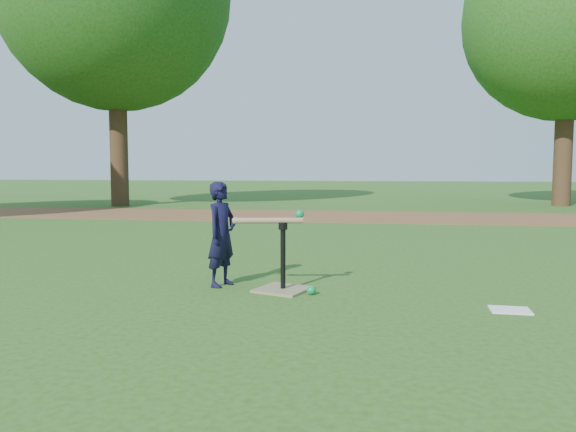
# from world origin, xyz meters

# --- Properties ---
(ground) EXTENTS (80.00, 80.00, 0.00)m
(ground) POSITION_xyz_m (0.00, 0.00, 0.00)
(ground) COLOR #285116
(ground) RESTS_ON ground
(dirt_strip) EXTENTS (24.00, 3.00, 0.01)m
(dirt_strip) POSITION_xyz_m (0.00, 7.50, 0.01)
(dirt_strip) COLOR brown
(dirt_strip) RESTS_ON ground
(child) EXTENTS (0.35, 0.42, 0.98)m
(child) POSITION_xyz_m (-0.25, -0.06, 0.49)
(child) COLOR black
(child) RESTS_ON ground
(wiffle_ball_ground) EXTENTS (0.08, 0.08, 0.08)m
(wiffle_ball_ground) POSITION_xyz_m (0.62, -0.31, 0.04)
(wiffle_ball_ground) COLOR #0C8B47
(wiffle_ball_ground) RESTS_ON ground
(clipboard) EXTENTS (0.31, 0.24, 0.01)m
(clipboard) POSITION_xyz_m (2.21, -0.63, 0.01)
(clipboard) COLOR white
(clipboard) RESTS_ON ground
(batting_tee) EXTENTS (0.55, 0.55, 0.61)m
(batting_tee) POSITION_xyz_m (0.35, -0.18, 0.11)
(batting_tee) COLOR #8B7E58
(batting_tee) RESTS_ON ground
(swing_action) EXTENTS (0.63, 0.23, 0.12)m
(swing_action) POSITION_xyz_m (0.25, -0.18, 0.65)
(swing_action) COLOR #A37D5F
(swing_action) RESTS_ON ground
(tree_right) EXTENTS (5.80, 5.80, 8.21)m
(tree_right) POSITION_xyz_m (6.50, 12.00, 5.29)
(tree_right) COLOR #382316
(tree_right) RESTS_ON ground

